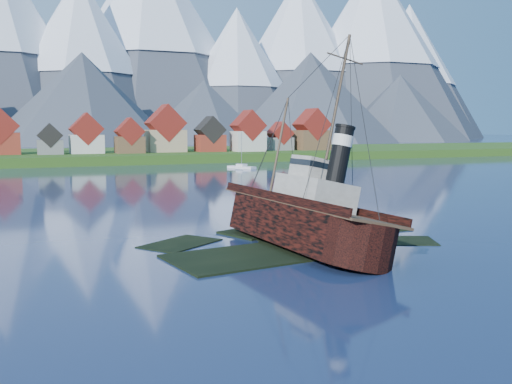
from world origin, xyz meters
name	(u,v)px	position (x,y,z in m)	size (l,w,h in m)	color
ground	(285,248)	(0.00, 0.00, 0.00)	(1400.00, 1400.00, 0.00)	#1B294C
shoal	(291,246)	(1.78, 2.15, -0.35)	(31.71, 21.24, 1.14)	black
shore_bank	(88,159)	(0.00, 170.00, 0.00)	(600.00, 80.00, 3.20)	#234513
seawall	(102,166)	(0.00, 132.00, 0.00)	(600.00, 2.50, 2.00)	#3F3D38
mountains	(42,36)	(-0.79, 481.26, 89.34)	(965.00, 340.00, 205.00)	#2D333D
tugboat_wreck	(291,217)	(1.41, 1.55, 2.82)	(6.55, 28.22, 22.36)	black
sailboat_e	(242,168)	(36.02, 104.39, 0.24)	(6.23, 9.64, 11.06)	white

